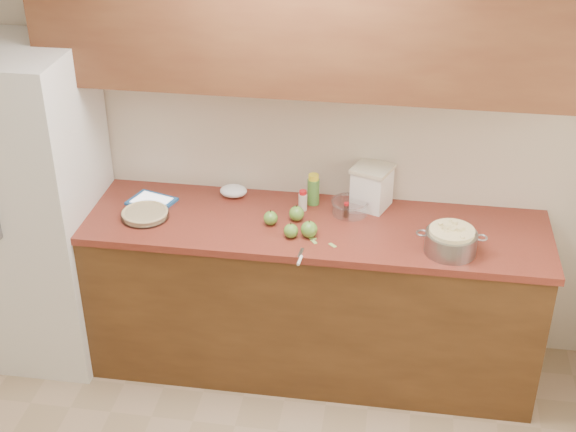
# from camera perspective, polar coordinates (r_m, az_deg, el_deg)

# --- Properties ---
(room_shell) EXTENTS (3.60, 3.60, 3.60)m
(room_shell) POSITION_cam_1_polar(r_m,az_deg,el_deg) (2.76, -4.01, -8.83)
(room_shell) COLOR tan
(room_shell) RESTS_ON ground
(counter_run) EXTENTS (2.64, 0.68, 0.92)m
(counter_run) POSITION_cam_1_polar(r_m,az_deg,el_deg) (4.42, 0.43, -5.55)
(counter_run) COLOR #583518
(counter_run) RESTS_ON ground
(upper_cabinets) EXTENTS (2.60, 0.34, 0.70)m
(upper_cabinets) POSITION_cam_1_polar(r_m,az_deg,el_deg) (3.91, 0.85, 13.91)
(upper_cabinets) COLOR brown
(upper_cabinets) RESTS_ON room_shell
(fridge) EXTENTS (0.70, 0.70, 1.80)m
(fridge) POSITION_cam_1_polar(r_m,az_deg,el_deg) (4.56, -17.81, 0.56)
(fridge) COLOR silver
(fridge) RESTS_ON ground
(pie) EXTENTS (0.25, 0.25, 0.04)m
(pie) POSITION_cam_1_polar(r_m,az_deg,el_deg) (4.27, -10.14, 0.14)
(pie) COLOR silver
(pie) RESTS_ON counter_run
(colander) EXTENTS (0.34, 0.25, 0.13)m
(colander) POSITION_cam_1_polar(r_m,az_deg,el_deg) (3.97, 11.51, -1.76)
(colander) COLOR gray
(colander) RESTS_ON counter_run
(flour_canister) EXTENTS (0.25, 0.25, 0.23)m
(flour_canister) POSITION_cam_1_polar(r_m,az_deg,el_deg) (4.29, 5.98, 2.10)
(flour_canister) COLOR white
(flour_canister) RESTS_ON counter_run
(tablet) EXTENTS (0.28, 0.24, 0.02)m
(tablet) POSITION_cam_1_polar(r_m,az_deg,el_deg) (4.41, -9.67, 1.04)
(tablet) COLOR #215A9E
(tablet) RESTS_ON counter_run
(paring_knife) EXTENTS (0.03, 0.16, 0.02)m
(paring_knife) POSITION_cam_1_polar(r_m,az_deg,el_deg) (3.86, 0.85, -3.08)
(paring_knife) COLOR gray
(paring_knife) RESTS_ON counter_run
(lemon_bottle) EXTENTS (0.06, 0.06, 0.18)m
(lemon_bottle) POSITION_cam_1_polar(r_m,az_deg,el_deg) (4.31, 1.82, 1.87)
(lemon_bottle) COLOR #4C8C38
(lemon_bottle) RESTS_ON counter_run
(cinnamon_shaker) EXTENTS (0.05, 0.05, 0.11)m
(cinnamon_shaker) POSITION_cam_1_polar(r_m,az_deg,el_deg) (4.26, 1.06, 1.10)
(cinnamon_shaker) COLOR beige
(cinnamon_shaker) RESTS_ON counter_run
(vanilla_bottle) EXTENTS (0.03, 0.03, 0.08)m
(vanilla_bottle) POSITION_cam_1_polar(r_m,az_deg,el_deg) (4.21, 4.17, 0.44)
(vanilla_bottle) COLOR black
(vanilla_bottle) RESTS_ON counter_run
(mixing_bowl) EXTENTS (0.20, 0.20, 0.07)m
(mixing_bowl) POSITION_cam_1_polar(r_m,az_deg,el_deg) (4.25, 4.42, 0.69)
(mixing_bowl) COLOR silver
(mixing_bowl) RESTS_ON counter_run
(paper_towel) EXTENTS (0.15, 0.13, 0.06)m
(paper_towel) POSITION_cam_1_polar(r_m,az_deg,el_deg) (4.42, -3.90, 1.79)
(paper_towel) COLOR white
(paper_towel) RESTS_ON counter_run
(apple_left) EXTENTS (0.07, 0.07, 0.09)m
(apple_left) POSITION_cam_1_polar(r_m,az_deg,el_deg) (4.13, -1.25, -0.15)
(apple_left) COLOR #598F31
(apple_left) RESTS_ON counter_run
(apple_center) EXTENTS (0.08, 0.08, 0.09)m
(apple_center) POSITION_cam_1_polar(r_m,az_deg,el_deg) (4.17, 0.61, 0.18)
(apple_center) COLOR #598F31
(apple_center) RESTS_ON counter_run
(apple_front) EXTENTS (0.07, 0.07, 0.09)m
(apple_front) POSITION_cam_1_polar(r_m,az_deg,el_deg) (4.02, 0.20, -1.06)
(apple_front) COLOR #598F31
(apple_front) RESTS_ON counter_run
(apple_extra) EXTENTS (0.09, 0.09, 0.10)m
(apple_extra) POSITION_cam_1_polar(r_m,az_deg,el_deg) (4.02, 1.51, -0.96)
(apple_extra) COLOR #598F31
(apple_extra) RESTS_ON counter_run
(peel_a) EXTENTS (0.04, 0.05, 0.00)m
(peel_a) POSITION_cam_1_polar(r_m,az_deg,el_deg) (4.00, 1.86, -1.84)
(peel_a) COLOR #95BC5B
(peel_a) RESTS_ON counter_run
(peel_b) EXTENTS (0.05, 0.04, 0.00)m
(peel_b) POSITION_cam_1_polar(r_m,az_deg,el_deg) (3.98, 3.19, -2.09)
(peel_b) COLOR #95BC5B
(peel_b) RESTS_ON counter_run
(peel_c) EXTENTS (0.04, 0.02, 0.00)m
(peel_c) POSITION_cam_1_polar(r_m,az_deg,el_deg) (4.03, 1.77, -1.61)
(peel_c) COLOR #95BC5B
(peel_c) RESTS_ON counter_run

